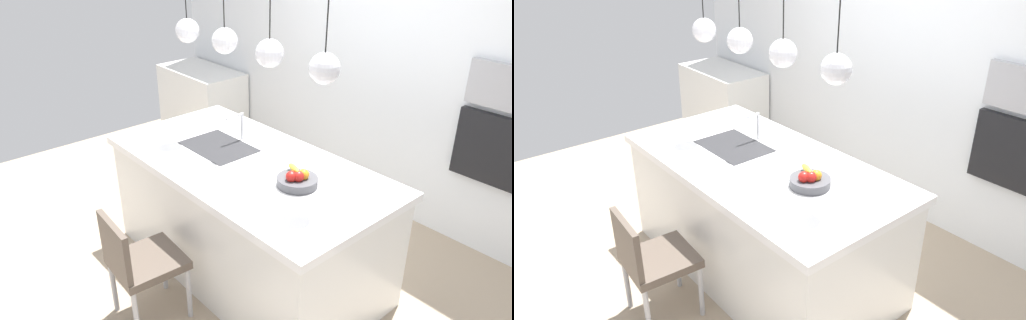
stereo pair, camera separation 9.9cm
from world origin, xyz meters
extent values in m
plane|color=tan|center=(0.00, 0.00, 0.00)|extent=(6.60, 6.60, 0.00)
cube|color=white|center=(0.00, 1.65, 1.30)|extent=(6.00, 0.10, 2.60)
cube|color=white|center=(0.00, 0.00, 0.44)|extent=(2.15, 1.08, 0.89)
cube|color=white|center=(0.00, 0.00, 0.92)|extent=(2.21, 1.14, 0.06)
cube|color=#2D2D30|center=(-0.34, 0.00, 0.94)|extent=(0.56, 0.40, 0.02)
cylinder|color=silver|center=(-0.34, 0.24, 1.06)|extent=(0.02, 0.02, 0.22)
cylinder|color=silver|center=(-0.34, 0.16, 1.16)|extent=(0.02, 0.16, 0.02)
cylinder|color=#4C4C51|center=(0.49, 0.02, 0.98)|extent=(0.28, 0.28, 0.06)
sphere|color=red|center=(0.52, 0.00, 1.03)|extent=(0.08, 0.08, 0.08)
sphere|color=red|center=(0.49, -0.04, 1.03)|extent=(0.08, 0.08, 0.08)
sphere|color=orange|center=(0.52, 0.05, 1.03)|extent=(0.07, 0.07, 0.07)
ellipsoid|color=yellow|center=(0.44, 0.03, 1.06)|extent=(0.18, 0.12, 0.07)
cube|color=white|center=(-2.40, 1.28, 0.44)|extent=(1.10, 0.60, 0.89)
cube|color=#9E9EA3|center=(1.06, 1.58, 1.44)|extent=(0.54, 0.08, 0.34)
cube|color=black|center=(1.06, 1.58, 0.94)|extent=(0.56, 0.08, 0.56)
cube|color=brown|center=(-0.04, -0.86, 0.45)|extent=(0.46, 0.48, 0.06)
cube|color=brown|center=(-0.05, -1.06, 0.66)|extent=(0.41, 0.07, 0.36)
cylinder|color=#B2B2B7|center=(0.16, -0.67, 0.21)|extent=(0.04, 0.04, 0.42)
cylinder|color=#B2B2B7|center=(-0.21, -0.65, 0.21)|extent=(0.04, 0.04, 0.42)
cylinder|color=#B2B2B7|center=(0.14, -1.06, 0.21)|extent=(0.04, 0.04, 0.42)
cylinder|color=#B2B2B7|center=(-0.24, -1.04, 0.21)|extent=(0.04, 0.04, 0.42)
sphere|color=silver|center=(-0.69, 0.00, 1.79)|extent=(0.18, 0.18, 0.18)
sphere|color=silver|center=(-0.23, 0.00, 1.79)|extent=(0.18, 0.18, 0.18)
sphere|color=silver|center=(0.23, 0.00, 1.79)|extent=(0.18, 0.18, 0.18)
sphere|color=silver|center=(0.69, 0.00, 1.79)|extent=(0.18, 0.18, 0.18)
camera|label=1|loc=(2.47, -2.06, 2.55)|focal=34.50mm
camera|label=2|loc=(2.53, -1.99, 2.55)|focal=34.50mm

